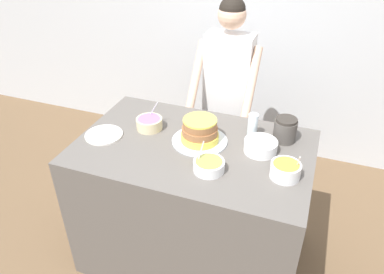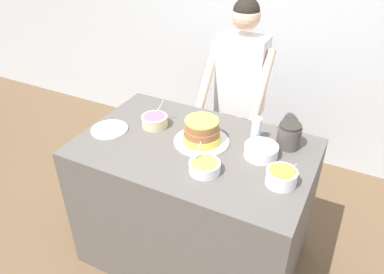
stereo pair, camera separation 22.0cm
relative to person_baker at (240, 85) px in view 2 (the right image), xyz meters
name	(u,v)px [view 2 (the right image)]	position (x,y,z in m)	size (l,w,h in m)	color
wall_back	(276,23)	(0.01, 0.81, 0.27)	(10.00, 0.05, 2.60)	silver
counter	(194,204)	(0.01, -0.79, -0.56)	(1.45, 0.91, 0.96)	#5B5651
person_baker	(240,85)	(0.00, 0.00, 0.00)	(0.48, 0.46, 1.68)	#2D2D38
cake	(202,133)	(0.03, -0.73, -0.01)	(0.35, 0.35, 0.16)	silver
frosting_bowl_white	(261,150)	(0.40, -0.71, -0.04)	(0.20, 0.20, 0.07)	white
frosting_bowl_purple	(155,121)	(-0.34, -0.70, -0.03)	(0.17, 0.17, 0.17)	beige
frosting_bowl_orange	(281,177)	(0.58, -0.90, -0.03)	(0.17, 0.17, 0.15)	white
frosting_bowl_olive	(205,166)	(0.17, -0.99, -0.04)	(0.18, 0.18, 0.15)	white
drinking_glass	(256,130)	(0.32, -0.56, 0.00)	(0.06, 0.06, 0.16)	silver
ceramic_plate	(109,129)	(-0.57, -0.88, -0.07)	(0.24, 0.24, 0.01)	white
stoneware_jar	(289,136)	(0.52, -0.54, 0.00)	(0.14, 0.14, 0.15)	#4C4742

